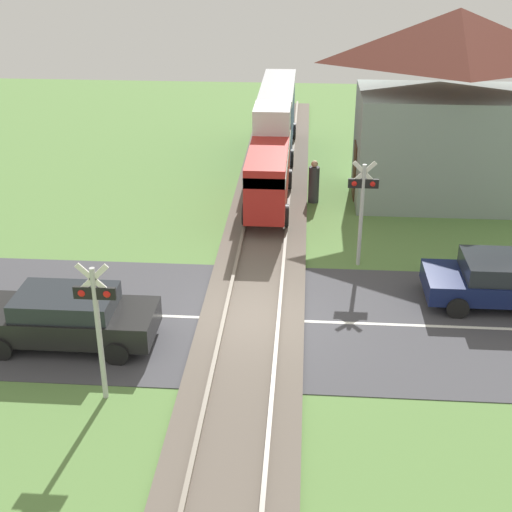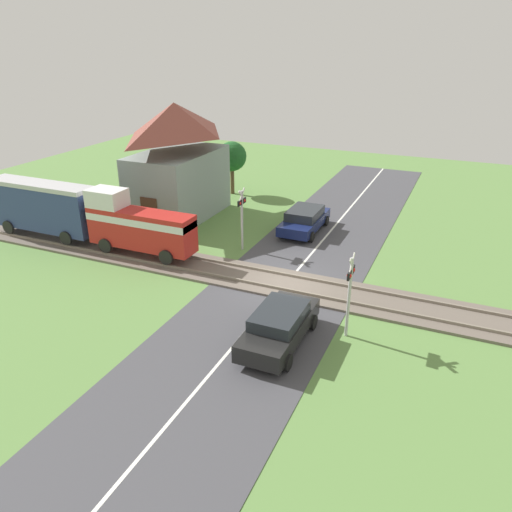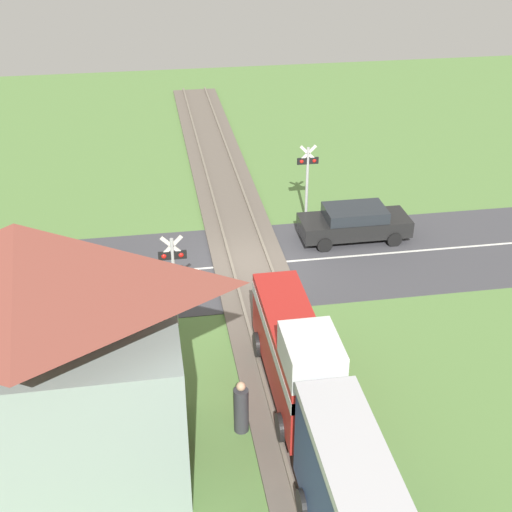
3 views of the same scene
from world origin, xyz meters
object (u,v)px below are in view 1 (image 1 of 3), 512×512
station_building (449,110)px  pedestrian_by_station (314,183)px  car_near_crossing (67,317)px  car_far_side (507,280)px  crossing_signal_east_approach (362,200)px  train (274,134)px  crossing_signal_west_approach (97,315)px

station_building → pedestrian_by_station: 5.54m
car_near_crossing → car_far_side: size_ratio=0.99×
car_near_crossing → crossing_signal_east_approach: 9.17m
crossing_signal_east_approach → pedestrian_by_station: size_ratio=2.07×
car_far_side → station_building: size_ratio=0.64×
pedestrian_by_station → crossing_signal_east_approach: bearing=-75.3°
train → station_building: size_ratio=1.81×
pedestrian_by_station → train: bearing=122.7°
car_far_side → crossing_signal_west_approach: crossing_signal_west_approach is taller
crossing_signal_west_approach → station_building: station_building is taller
train → car_near_crossing: bearing=-109.3°
car_near_crossing → crossing_signal_west_approach: 2.97m
car_near_crossing → pedestrian_by_station: 12.02m
car_near_crossing → crossing_signal_west_approach: bearing=-55.4°
station_building → pedestrian_by_station: size_ratio=4.32×
train → crossing_signal_east_approach: train is taller
train → crossing_signal_east_approach: bearing=-68.9°
crossing_signal_west_approach → pedestrian_by_station: size_ratio=2.07×
crossing_signal_west_approach → crossing_signal_east_approach: size_ratio=1.00×
car_near_crossing → crossing_signal_west_approach: size_ratio=1.32×
crossing_signal_east_approach → station_building: bearing=60.2°
crossing_signal_east_approach → station_building: station_building is taller
train → car_near_crossing: 13.68m
train → car_far_side: 12.22m
train → car_far_side: train is taller
train → pedestrian_by_station: train is taller
car_far_side → crossing_signal_west_approach: (-9.96, -5.04, 1.40)m
pedestrian_by_station → crossing_signal_west_approach: bearing=-110.4°
crossing_signal_west_approach → pedestrian_by_station: crossing_signal_west_approach is taller
train → car_far_side: (6.94, -9.99, -1.13)m
car_near_crossing → pedestrian_by_station: pedestrian_by_station is taller
car_far_side → crossing_signal_east_approach: crossing_signal_east_approach is taller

